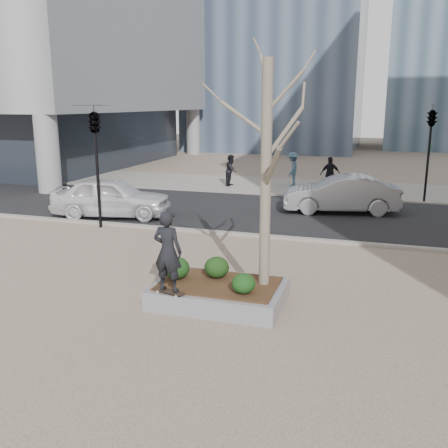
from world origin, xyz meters
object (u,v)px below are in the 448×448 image
(skateboarder, at_px, (168,251))
(police_car, at_px, (112,197))
(planter, at_px, (219,294))
(skateboard, at_px, (169,292))

(skateboarder, bearing_deg, police_car, -49.13)
(planter, xyz_separation_m, skateboard, (-0.88, -0.88, 0.26))
(skateboard, bearing_deg, planter, 60.20)
(skateboard, height_order, police_car, police_car)
(skateboarder, bearing_deg, skateboard, 94.19)
(planter, xyz_separation_m, police_car, (-6.94, 7.26, 0.61))
(skateboarder, bearing_deg, planter, -130.74)
(planter, relative_size, skateboard, 3.85)
(skateboard, relative_size, police_car, 0.16)
(skateboarder, xyz_separation_m, police_car, (-6.06, 8.14, -0.60))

